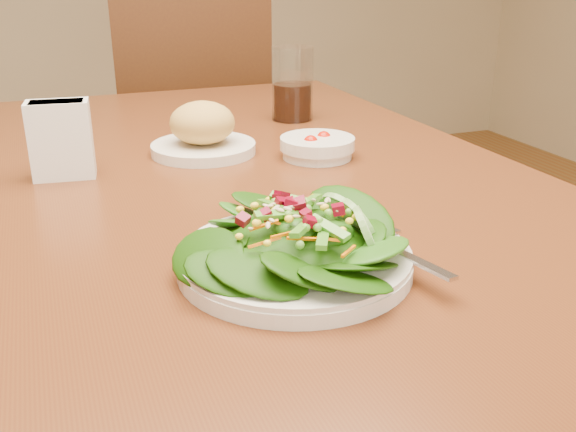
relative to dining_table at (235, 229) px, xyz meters
name	(u,v)px	position (x,y,z in m)	size (l,w,h in m)	color
dining_table	(235,229)	(0.00, 0.00, 0.00)	(0.90, 1.40, 0.75)	#522811
chair_far	(193,138)	(0.16, 1.02, -0.11)	(0.51, 0.52, 1.01)	black
salad_plate	(303,245)	(-0.03, -0.36, 0.13)	(0.26, 0.25, 0.07)	silver
bread_plate	(203,133)	(-0.02, 0.11, 0.14)	(0.18, 0.18, 0.09)	silver
tomato_bowl	(317,147)	(0.15, 0.02, 0.12)	(0.13, 0.13, 0.04)	silver
drinking_glass	(292,89)	(0.21, 0.29, 0.16)	(0.08, 0.08, 0.15)	silver
napkin_holder	(61,138)	(-0.25, 0.06, 0.16)	(0.10, 0.06, 0.12)	white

